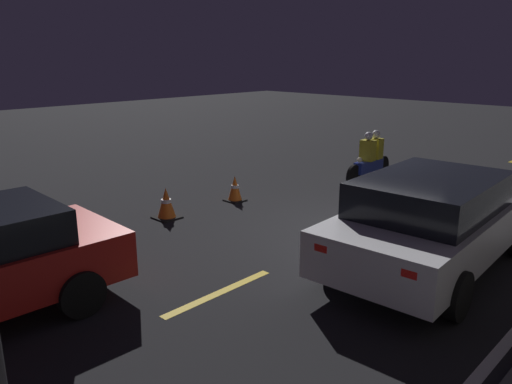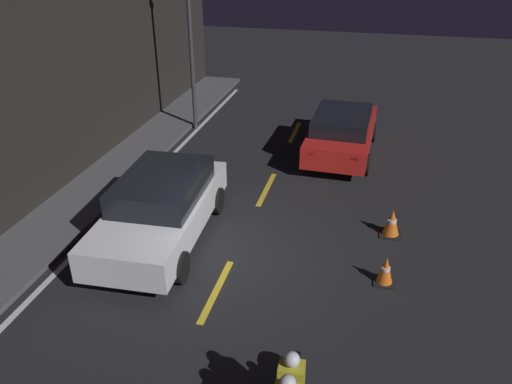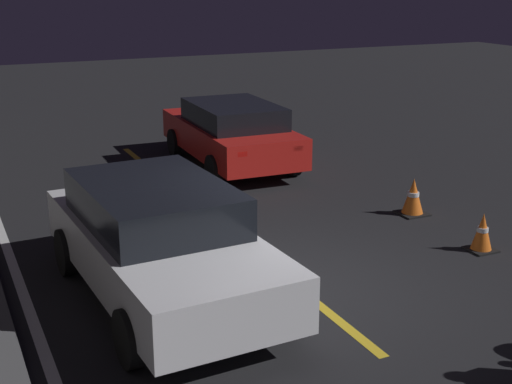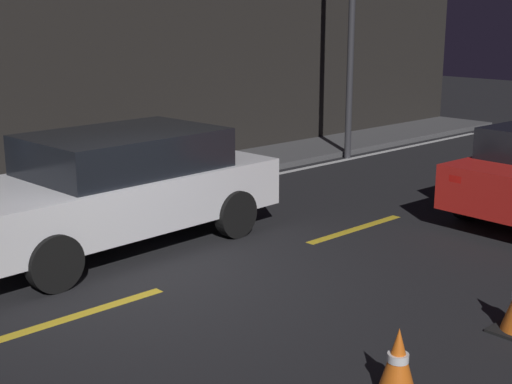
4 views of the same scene
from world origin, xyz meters
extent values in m
plane|color=black|center=(0.00, 0.00, 0.00)|extent=(56.00, 56.00, 0.00)
cube|color=gold|center=(-1.00, 0.00, 0.00)|extent=(2.00, 0.14, 0.01)
cube|color=gold|center=(3.50, 0.00, 0.00)|extent=(2.00, 0.14, 0.01)
cube|color=gold|center=(8.00, 0.00, 0.00)|extent=(2.00, 0.14, 0.01)
cube|color=silver|center=(0.00, 3.44, 0.00)|extent=(25.20, 0.14, 0.01)
cube|color=silver|center=(0.50, 1.77, 0.67)|extent=(4.67, 2.12, 0.67)
cube|color=black|center=(0.73, 1.78, 1.27)|extent=(2.60, 1.83, 0.53)
cube|color=red|center=(2.79, 1.27, 0.84)|extent=(0.07, 0.20, 0.10)
cube|color=red|center=(2.73, 2.50, 0.84)|extent=(0.07, 0.20, 0.10)
cylinder|color=black|center=(-0.87, 0.77, 0.34)|extent=(0.68, 0.21, 0.67)
cylinder|color=black|center=(1.97, 0.91, 0.34)|extent=(0.68, 0.21, 0.67)
cylinder|color=black|center=(1.87, 2.77, 0.34)|extent=(0.68, 0.21, 0.67)
cube|color=red|center=(4.36, -1.08, 0.80)|extent=(0.07, 0.20, 0.10)
cylinder|color=black|center=(5.17, -0.81, 0.32)|extent=(0.64, 0.20, 0.63)
cone|color=orange|center=(0.07, -3.24, 0.32)|extent=(0.32, 0.32, 0.57)
cylinder|color=white|center=(0.07, -3.24, 0.35)|extent=(0.18, 0.18, 0.07)
cylinder|color=#333338|center=(7.53, 3.54, 2.75)|extent=(0.14, 0.14, 5.50)
camera|label=1|loc=(7.86, 4.91, 3.32)|focal=35.00mm
camera|label=2|loc=(-8.44, -2.66, 6.37)|focal=35.00mm
camera|label=3|loc=(-7.81, 4.30, 4.11)|focal=50.00mm
camera|label=4|loc=(-4.38, -6.32, 3.05)|focal=50.00mm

